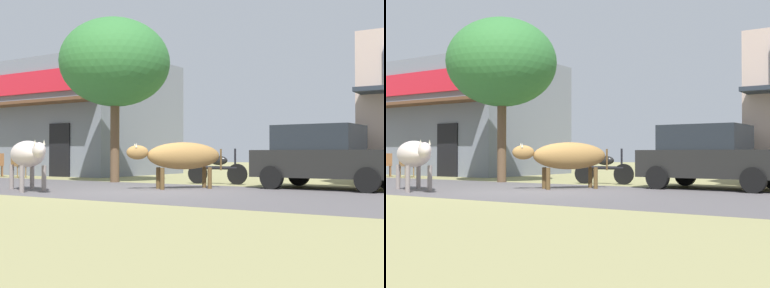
{
  "view_description": "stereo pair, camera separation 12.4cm",
  "coord_description": "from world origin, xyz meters",
  "views": [
    {
      "loc": [
        7.6,
        -10.21,
        0.9
      ],
      "look_at": [
        0.3,
        1.46,
        1.16
      ],
      "focal_mm": 48.91,
      "sensor_mm": 36.0,
      "label": 1
    },
    {
      "loc": [
        7.7,
        -10.14,
        0.9
      ],
      "look_at": [
        0.3,
        1.46,
        1.16
      ],
      "focal_mm": 48.91,
      "sensor_mm": 36.0,
      "label": 2
    }
  ],
  "objects": [
    {
      "name": "cafe_chair_near_tree",
      "position": [
        -8.59,
        3.16,
        0.51
      ],
      "size": [
        0.5,
        0.5,
        0.92
      ],
      "color": "brown",
      "rests_on": "ground"
    },
    {
      "name": "ground",
      "position": [
        0.0,
        0.0,
        0.0
      ],
      "size": [
        80.0,
        80.0,
        0.0
      ],
      "primitive_type": "plane",
      "color": "#8D8856"
    },
    {
      "name": "cow_far_dark",
      "position": [
        0.22,
        1.06,
        0.84
      ],
      "size": [
        1.94,
        2.17,
        1.2
      ],
      "color": "olive",
      "rests_on": "ground"
    },
    {
      "name": "asphalt_road",
      "position": [
        0.0,
        0.0,
        0.0
      ],
      "size": [
        72.0,
        5.37,
        0.0
      ],
      "primitive_type": "cube",
      "color": "#545052",
      "rests_on": "ground"
    },
    {
      "name": "parked_motorcycle",
      "position": [
        0.01,
        3.38,
        0.47
      ],
      "size": [
        1.87,
        0.32,
        1.05
      ],
      "color": "black",
      "rests_on": "ground"
    },
    {
      "name": "roadside_tree",
      "position": [
        -3.29,
        2.57,
        3.8
      ],
      "size": [
        3.51,
        3.51,
        5.22
      ],
      "color": "brown",
      "rests_on": "ground"
    },
    {
      "name": "parked_hatchback_car",
      "position": [
        3.41,
        3.01,
        0.84
      ],
      "size": [
        3.75,
        2.08,
        1.64
      ],
      "color": "black",
      "rests_on": "ground"
    },
    {
      "name": "cow_near_brown",
      "position": [
        -2.54,
        -1.54,
        0.89
      ],
      "size": [
        2.46,
        1.67,
        1.22
      ],
      "color": "beige",
      "rests_on": "ground"
    },
    {
      "name": "storefront_left_cafe",
      "position": [
        -9.01,
        7.29,
        2.46
      ],
      "size": [
        6.85,
        6.54,
        4.91
      ],
      "color": "slate",
      "rests_on": "ground"
    }
  ]
}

